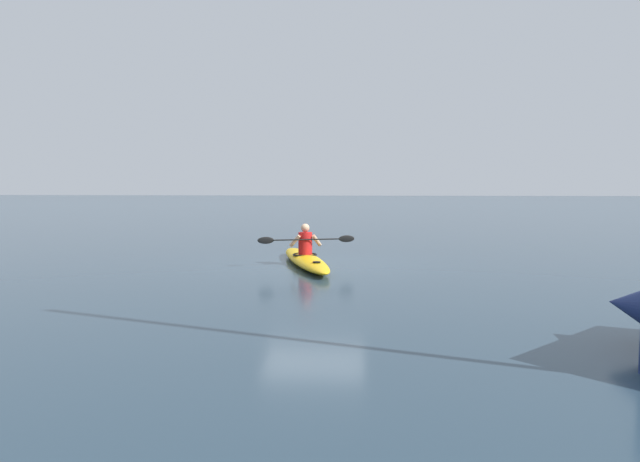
% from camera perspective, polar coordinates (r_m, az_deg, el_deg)
% --- Properties ---
extents(ground_plane, '(160.00, 160.00, 0.00)m').
position_cam_1_polar(ground_plane, '(14.37, -0.58, -3.41)').
color(ground_plane, '#283D4C').
extents(kayak, '(1.96, 4.70, 0.28)m').
position_cam_1_polar(kayak, '(14.42, -1.45, -2.81)').
color(kayak, '#EAB214').
rests_on(kayak, ground).
extents(kayaker, '(2.32, 0.72, 0.76)m').
position_cam_1_polar(kayaker, '(14.35, -1.44, -1.00)').
color(kayaker, red).
rests_on(kayaker, kayak).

